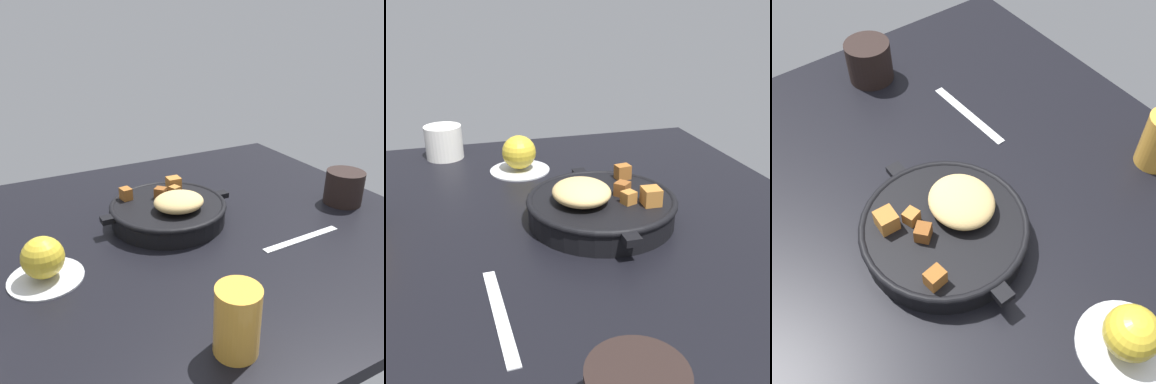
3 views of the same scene
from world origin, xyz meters
The scene contains 6 objects.
ground_plane centered at (0.00, 0.00, -1.20)cm, with size 103.04×88.53×2.40cm, color black.
cast_iron_skillet centered at (1.47, -4.29, 2.95)cm, with size 29.61×25.26×7.88cm.
saucer_plate centered at (29.07, 4.89, 0.30)cm, with size 12.84×12.84×0.60cm, color #B7BABF.
red_apple centered at (29.07, 4.89, 4.22)cm, with size 7.24×7.24×7.24cm, color gold.
butter_knife centered at (-18.93, 15.14, 0.18)cm, with size 18.93×1.60×0.36cm, color silver.
ceramic_mug_white centered at (42.24, 20.24, 3.80)cm, with size 8.42×8.42×7.60cm, color silver.
Camera 2 is at (-66.00, 18.51, 36.23)cm, focal length 43.90 mm.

